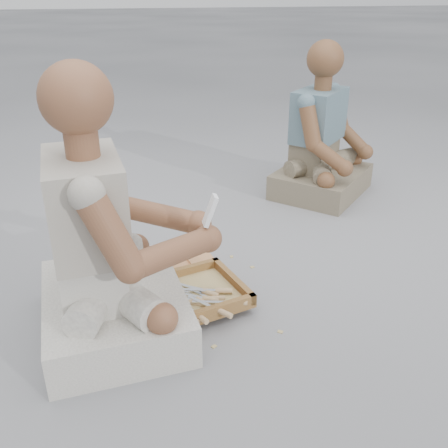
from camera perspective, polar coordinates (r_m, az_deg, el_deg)
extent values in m
plane|color=#949499|center=(2.13, 1.73, -8.95)|extent=(60.00, 60.00, 0.00)
cube|color=#AD7643|center=(2.34, -7.40, -5.20)|extent=(0.58, 0.44, 0.04)
cube|color=brown|center=(2.09, -4.00, -8.49)|extent=(0.51, 0.45, 0.01)
cube|color=brown|center=(2.20, -5.78, -5.75)|extent=(0.43, 0.14, 0.04)
cube|color=brown|center=(1.95, -2.02, -10.18)|extent=(0.43, 0.14, 0.04)
cube|color=brown|center=(2.15, 1.02, -6.43)|extent=(0.12, 0.35, 0.04)
cube|color=brown|center=(2.01, -9.45, -9.27)|extent=(0.12, 0.35, 0.04)
cube|color=#D5BA7D|center=(2.08, -4.01, -8.25)|extent=(0.45, 0.39, 0.01)
cube|color=silver|center=(2.10, -4.43, -7.65)|extent=(0.09, 0.14, 0.00)
cylinder|color=tan|center=(2.03, -2.48, -8.93)|extent=(0.05, 0.07, 0.02)
cube|color=silver|center=(2.07, -4.34, -8.01)|extent=(0.13, 0.10, 0.00)
cylinder|color=tan|center=(2.04, -1.51, -8.66)|extent=(0.07, 0.06, 0.02)
cube|color=silver|center=(2.00, -6.20, -9.66)|extent=(0.11, 0.12, 0.00)
cylinder|color=tan|center=(1.94, -3.72, -10.80)|extent=(0.06, 0.07, 0.02)
cube|color=silver|center=(2.13, -4.18, -7.12)|extent=(0.12, 0.11, 0.00)
cylinder|color=tan|center=(2.08, -1.58, -7.92)|extent=(0.07, 0.06, 0.02)
cube|color=silver|center=(2.13, -4.26, -7.11)|extent=(0.13, 0.10, 0.00)
cylinder|color=tan|center=(2.09, -1.51, -7.72)|extent=(0.07, 0.06, 0.02)
cube|color=silver|center=(2.00, -2.48, -8.98)|extent=(0.10, 0.13, 0.00)
cylinder|color=tan|center=(1.95, 0.03, -10.13)|extent=(0.06, 0.07, 0.02)
cube|color=silver|center=(2.06, -6.05, -8.49)|extent=(0.14, 0.09, 0.00)
cylinder|color=tan|center=(2.02, -3.16, -9.06)|extent=(0.07, 0.06, 0.02)
cube|color=silver|center=(2.01, -1.49, -8.90)|extent=(0.15, 0.05, 0.00)
cylinder|color=tan|center=(2.01, 1.68, -8.96)|extent=(0.07, 0.04, 0.02)
cube|color=silver|center=(2.08, -3.05, -7.52)|extent=(0.15, 0.06, 0.00)
cylinder|color=tan|center=(2.08, 0.00, -7.62)|extent=(0.07, 0.04, 0.02)
cube|color=silver|center=(2.05, -3.96, -8.56)|extent=(0.15, 0.04, 0.00)
cylinder|color=tan|center=(2.05, -0.86, -8.51)|extent=(0.07, 0.03, 0.02)
cube|color=silver|center=(2.07, -2.58, -8.06)|extent=(0.10, 0.13, 0.00)
cylinder|color=tan|center=(2.01, -0.34, -9.25)|extent=(0.06, 0.07, 0.02)
cube|color=silver|center=(2.00, -4.52, -9.19)|extent=(0.08, 0.14, 0.00)
cylinder|color=tan|center=(1.93, -2.61, -10.66)|extent=(0.05, 0.07, 0.02)
cube|color=#D5BA7D|center=(2.16, -3.89, -8.46)|extent=(0.02, 0.02, 0.00)
cube|color=#D5BA7D|center=(2.05, -11.88, -11.17)|extent=(0.02, 0.02, 0.00)
cube|color=#D5BA7D|center=(2.46, 0.87, -3.76)|extent=(0.02, 0.02, 0.00)
cube|color=#D5BA7D|center=(1.90, -1.15, -13.82)|extent=(0.02, 0.02, 0.00)
cube|color=#D5BA7D|center=(2.38, 3.25, -4.94)|extent=(0.02, 0.02, 0.00)
cube|color=#D5BA7D|center=(2.06, -4.81, -10.38)|extent=(0.02, 0.02, 0.00)
cube|color=#D5BA7D|center=(1.98, 6.44, -12.14)|extent=(0.02, 0.02, 0.00)
cube|color=#D5BA7D|center=(2.39, -0.68, -4.75)|extent=(0.02, 0.02, 0.00)
cube|color=#D5BA7D|center=(1.99, -10.27, -12.11)|extent=(0.02, 0.02, 0.00)
cube|color=#D5BA7D|center=(2.41, -2.85, -4.48)|extent=(0.02, 0.02, 0.00)
cube|color=#D5BA7D|center=(2.31, 0.47, -5.85)|extent=(0.02, 0.02, 0.00)
cube|color=#D5BA7D|center=(2.01, -4.83, -11.36)|extent=(0.02, 0.02, 0.00)
cube|color=#D5BA7D|center=(2.23, 0.18, -7.07)|extent=(0.02, 0.02, 0.00)
cube|color=#D5BA7D|center=(2.11, -3.37, -9.24)|extent=(0.02, 0.02, 0.00)
cube|color=#D5BA7D|center=(2.39, -10.46, -5.15)|extent=(0.02, 0.02, 0.00)
cube|color=silver|center=(1.99, -12.34, -9.57)|extent=(0.57, 0.69, 0.17)
cube|color=silver|center=(1.89, -14.88, -5.28)|extent=(0.25, 0.37, 0.20)
cube|color=#A0998D|center=(1.77, -15.49, 2.24)|extent=(0.28, 0.42, 0.33)
sphere|color=brown|center=(1.67, -16.56, 13.62)|extent=(0.23, 0.23, 0.23)
sphere|color=brown|center=(1.95, -2.96, 0.04)|extent=(0.10, 0.10, 0.10)
sphere|color=brown|center=(1.83, -1.84, -1.67)|extent=(0.10, 0.10, 0.10)
cube|color=#7C7059|center=(3.26, 11.03, 4.82)|extent=(0.76, 0.76, 0.15)
cube|color=#7C7059|center=(3.22, 10.26, 7.86)|extent=(0.38, 0.38, 0.19)
cube|color=slate|center=(3.15, 10.79, 12.11)|extent=(0.42, 0.42, 0.31)
sphere|color=brown|center=(3.09, 11.50, 18.02)|extent=(0.22, 0.22, 0.22)
sphere|color=brown|center=(3.31, 15.86, 7.93)|extent=(0.10, 0.10, 0.10)
sphere|color=brown|center=(2.97, 13.63, 6.20)|extent=(0.10, 0.10, 0.10)
cube|color=white|center=(1.79, -1.58, 1.54)|extent=(0.06, 0.05, 0.12)
cube|color=black|center=(1.78, -1.58, 1.85)|extent=(0.02, 0.04, 0.04)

